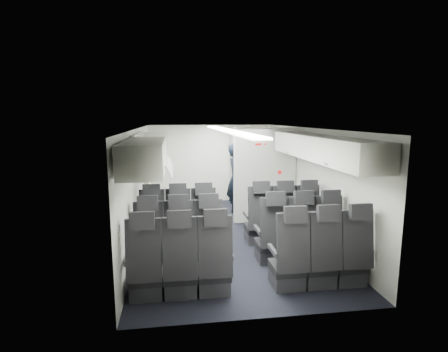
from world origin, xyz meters
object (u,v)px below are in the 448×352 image
object	(u,v)px
seat_row_rear	(252,263)
galley_unit	(246,169)
boarding_door	(148,178)
flight_attendant	(236,179)
carry_on_bag	(153,149)
seat_row_mid	(240,240)
seat_row_front	(231,224)

from	to	relation	value
seat_row_rear	galley_unit	distance (m)	5.17
galley_unit	boarding_door	world-z (taller)	galley_unit
galley_unit	flight_attendant	size ratio (longest dim) A/B	1.09
galley_unit	carry_on_bag	size ratio (longest dim) A/B	5.08
seat_row_mid	carry_on_bag	bearing A→B (deg)	136.90
flight_attendant	seat_row_front	bearing A→B (deg)	165.22
seat_row_front	carry_on_bag	size ratio (longest dim) A/B	8.91
carry_on_bag	galley_unit	bearing A→B (deg)	63.64
galley_unit	seat_row_mid	bearing A→B (deg)	-102.88
seat_row_front	seat_row_mid	size ratio (longest dim) A/B	1.00
seat_row_rear	carry_on_bag	distance (m)	2.95
seat_row_front	seat_row_rear	bearing A→B (deg)	-90.00
galley_unit	seat_row_rear	bearing A→B (deg)	-100.65
seat_row_front	carry_on_bag	distance (m)	2.00
boarding_door	carry_on_bag	distance (m)	1.88
seat_row_mid	flight_attendant	world-z (taller)	flight_attendant
seat_row_rear	carry_on_bag	xyz separation A→B (m)	(-1.40, 2.21, 1.37)
seat_row_mid	flight_attendant	bearing A→B (deg)	81.44
seat_row_front	boarding_door	xyz separation A→B (m)	(-1.64, 2.09, 0.55)
seat_row_front	galley_unit	size ratio (longest dim) A/B	1.75
galley_unit	carry_on_bag	distance (m)	3.78
seat_row_rear	flight_attendant	world-z (taller)	flight_attendant
seat_row_front	flight_attendant	bearing A→B (deg)	77.75
seat_row_rear	flight_attendant	distance (m)	3.89
seat_row_front	seat_row_mid	distance (m)	0.90
seat_row_rear	carry_on_bag	size ratio (longest dim) A/B	8.91
seat_row_mid	galley_unit	size ratio (longest dim) A/B	1.75
flight_attendant	boarding_door	bearing A→B (deg)	86.05
galley_unit	seat_row_front	bearing A→B (deg)	-106.28
flight_attendant	carry_on_bag	bearing A→B (deg)	128.96
seat_row_mid	carry_on_bag	xyz separation A→B (m)	(-1.40, 1.31, 1.37)
boarding_door	carry_on_bag	world-z (taller)	carry_on_bag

